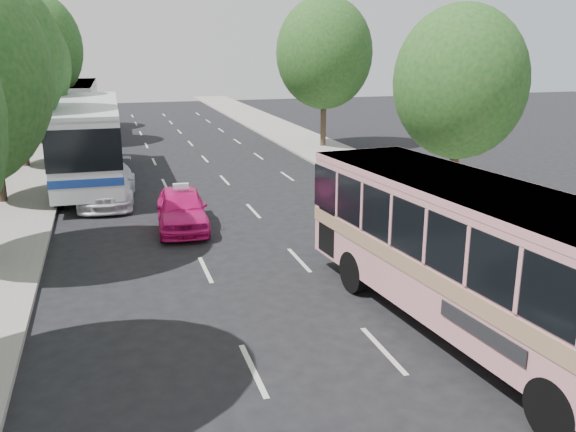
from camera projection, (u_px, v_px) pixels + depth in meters
name	position (u px, v px, depth m)	size (l,w,h in m)	color
ground	(310.00, 318.00, 14.77)	(120.00, 120.00, 0.00)	black
sidewalk_left	(25.00, 174.00, 30.84)	(4.00, 90.00, 0.15)	#9E998E
sidewalk_right	(338.00, 157.00, 35.55)	(4.00, 90.00, 0.12)	#9E998E
tree_left_d	(16.00, 60.00, 31.12)	(5.52, 5.52, 8.60)	#38281E
tree_left_e	(32.00, 44.00, 38.31)	(6.30, 6.30, 9.82)	#38281E
tree_left_f	(40.00, 50.00, 45.74)	(5.88, 5.88, 9.16)	#38281E
tree_right_near	(463.00, 77.00, 23.11)	(5.10, 5.10, 7.95)	#38281E
tree_right_far	(326.00, 49.00, 37.70)	(6.00, 6.00, 9.35)	#38281E
pink_bus	(475.00, 245.00, 13.35)	(3.85, 11.03, 3.45)	pink
pink_taxi	(182.00, 209.00, 21.78)	(1.75, 4.34, 1.48)	#DF1375
white_pickup	(107.00, 184.00, 25.43)	(2.17, 5.35, 1.55)	white
tour_coach_front	(89.00, 135.00, 28.46)	(2.94, 12.86, 3.84)	silver
tour_coach_rear	(76.00, 104.00, 43.94)	(3.02, 12.66, 3.77)	white
taxi_roof_sign	(181.00, 186.00, 21.56)	(0.55, 0.18, 0.18)	silver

